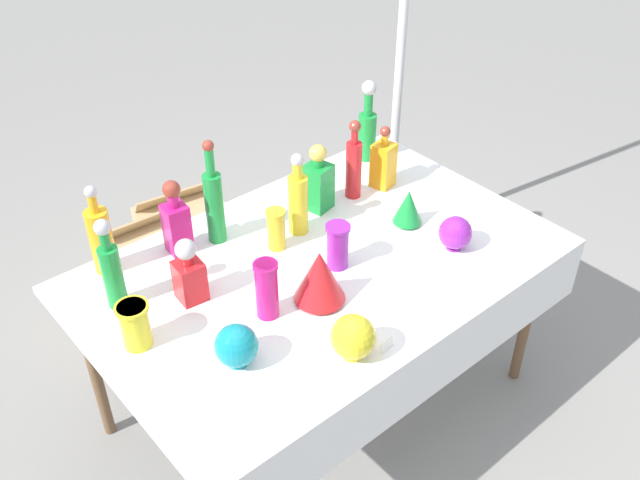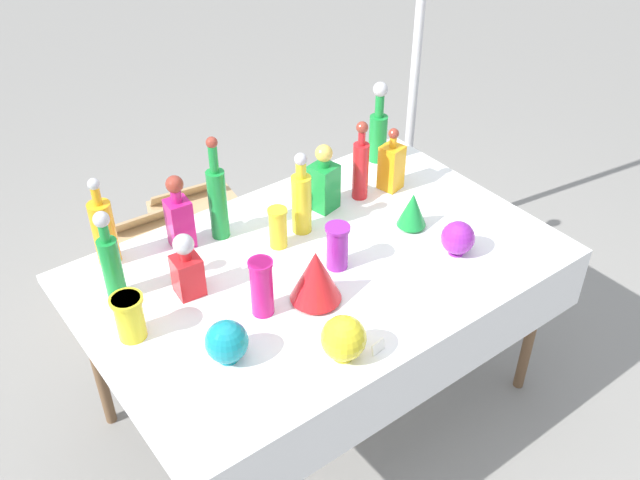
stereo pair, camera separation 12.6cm
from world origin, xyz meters
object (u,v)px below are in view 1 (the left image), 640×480
Objects in this scene: slender_vase_3 at (267,288)px; round_bowl_2 at (353,337)px; slender_vase_1 at (338,245)px; round_bowl_1 at (455,233)px; tall_bottle_0 at (367,127)px; square_decanter_2 at (318,181)px; tall_bottle_5 at (354,165)px; square_decanter_3 at (383,163)px; slender_vase_2 at (276,228)px; square_decanter_1 at (176,221)px; cardboard_box_behind_left at (187,231)px; square_decanter_0 at (189,273)px; tall_bottle_2 at (214,202)px; canopy_pole at (400,66)px; fluted_vase_0 at (320,276)px; tall_bottle_1 at (111,269)px; round_bowl_0 at (236,346)px; cardboard_box_behind_right at (149,274)px; tall_bottle_3 at (101,238)px; tall_bottle_4 at (298,200)px; slender_vase_0 at (135,324)px; fluted_vase_1 at (408,207)px.

round_bowl_2 is (0.08, -0.32, -0.03)m from slender_vase_3.
round_bowl_1 is (0.40, -0.20, -0.02)m from slender_vase_1.
square_decanter_2 is at bearing -159.05° from tall_bottle_0.
square_decanter_3 is at bearing -8.98° from tall_bottle_5.
tall_bottle_5 is (-0.25, -0.19, -0.01)m from tall_bottle_0.
tall_bottle_5 is at bearing 9.45° from slender_vase_2.
round_bowl_1 is (0.78, -0.65, -0.06)m from square_decanter_1.
tall_bottle_5 is 1.31m from cardboard_box_behind_left.
square_decanter_0 is at bearing -164.80° from tall_bottle_0.
square_decanter_1 is 1.99× the size of round_bowl_2.
tall_bottle_0 is 0.87× the size of tall_bottle_2.
square_decanter_3 is at bearing -140.73° from canopy_pole.
tall_bottle_5 is at bearing 37.55° from fluted_vase_0.
tall_bottle_1 reaches higher than slender_vase_1.
round_bowl_2 is 1.65m from canopy_pole.
round_bowl_1 is 0.05× the size of canopy_pole.
round_bowl_2 is at bearing -35.29° from round_bowl_0.
cardboard_box_behind_left is (-0.38, 1.05, -0.75)m from square_decanter_3.
square_decanter_1 is at bearing 169.26° from square_decanter_3.
canopy_pole is at bearing 39.82° from round_bowl_2.
square_decanter_3 is at bearing 22.68° from round_bowl_0.
tall_bottle_0 reaches higher than cardboard_box_behind_right.
square_decanter_0 is 0.97m from round_bowl_1.
tall_bottle_5 is at bearing -12.22° from tall_bottle_3.
square_decanter_2 reaches higher than fluted_vase_0.
tall_bottle_4 is (-0.58, -0.23, -0.01)m from tall_bottle_0.
tall_bottle_4 is 0.45m from square_decanter_1.
tall_bottle_1 is 2.17× the size of slender_vase_0.
tall_bottle_0 is 1.05× the size of tall_bottle_3.
tall_bottle_5 reaches higher than fluted_vase_1.
cardboard_box_behind_left is at bearing 77.41° from round_bowl_2.
square_decanter_3 is (0.15, -0.02, -0.04)m from tall_bottle_5.
slender_vase_2 is at bearing -79.25° from cardboard_box_behind_right.
cardboard_box_behind_left is at bearing 60.54° from square_decanter_1.
fluted_vase_1 is (0.62, -0.39, -0.09)m from tall_bottle_2.
slender_vase_0 is (-1.09, -0.19, -0.06)m from tall_bottle_5.
tall_bottle_4 is 0.43m from fluted_vase_1.
tall_bottle_0 is 0.79× the size of cardboard_box_behind_right.
slender_vase_2 is at bearing -167.56° from tall_bottle_4.
tall_bottle_5 is at bearing -9.18° from square_decanter_2.
tall_bottle_2 reaches higher than round_bowl_0.
slender_vase_3 is at bearing -62.39° from tall_bottle_3.
cardboard_box_behind_right is (-0.29, 0.80, -0.71)m from tall_bottle_4.
slender_vase_1 is at bearing 30.61° from fluted_vase_0.
square_decanter_1 is 1.06× the size of square_decanter_2.
tall_bottle_2 is at bearing 76.67° from slender_vase_3.
slender_vase_3 is (0.15, -0.23, 0.00)m from square_decanter_0.
cardboard_box_behind_right is (-0.61, 0.76, -0.71)m from tall_bottle_5.
slender_vase_0 is 0.65m from slender_vase_2.
tall_bottle_5 is at bearing 94.76° from fluted_vase_1.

